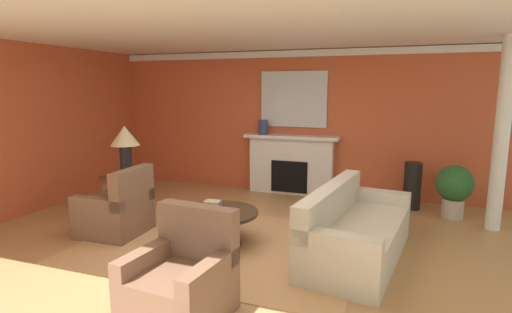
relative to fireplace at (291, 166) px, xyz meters
name	(u,v)px	position (x,y,z in m)	size (l,w,h in m)	color
ground_plane	(238,246)	(0.04, -2.81, -0.54)	(9.60, 9.60, 0.00)	tan
wall_fireplace	(297,122)	(0.04, 0.21, 0.83)	(7.99, 0.12, 2.73)	#C65633
wall_window	(29,129)	(-3.71, -2.51, 0.83)	(0.12, 6.51, 2.73)	#C65633
ceiling_panel	(246,28)	(0.04, -2.51, 2.22)	(7.99, 6.51, 0.06)	white
crown_moulding	(297,54)	(0.04, 0.13, 2.11)	(7.99, 0.08, 0.12)	white
area_rug	(220,244)	(-0.20, -2.83, -0.53)	(3.51, 2.53, 0.01)	tan
fireplace	(291,166)	(0.00, 0.00, 0.00)	(1.80, 0.35, 1.13)	white
mantel_mirror	(294,99)	(0.00, 0.12, 1.27)	(1.28, 0.04, 1.05)	silver
sofa	(355,233)	(1.49, -2.64, -0.24)	(1.18, 2.20, 0.85)	beige
armchair_near_window	(117,213)	(-1.70, -2.97, -0.23)	(0.82, 0.82, 0.95)	brown
armchair_facing_fireplace	(181,284)	(0.18, -4.47, -0.23)	(0.88, 0.88, 0.95)	brown
coffee_table	(220,220)	(-0.20, -2.83, -0.20)	(1.00, 1.00, 0.45)	#3D2D1E
side_table	(128,193)	(-2.00, -2.32, -0.14)	(0.56, 0.56, 0.70)	#3D2D1E
table_lamp	(125,141)	(-2.00, -2.32, 0.69)	(0.44, 0.44, 0.75)	black
vase_tall_corner	(412,186)	(2.18, -0.30, -0.14)	(0.28, 0.28, 0.79)	black
vase_mantel_left	(263,127)	(-0.55, -0.05, 0.73)	(0.17, 0.17, 0.28)	navy
book_red_cover	(214,206)	(-0.32, -2.75, -0.06)	(0.25, 0.14, 0.05)	navy
book_art_folio	(212,202)	(-0.34, -2.74, -0.01)	(0.21, 0.15, 0.05)	tan
potted_plant	(454,187)	(2.78, -0.59, -0.04)	(0.56, 0.56, 0.83)	#BCB29E
column_white	(502,135)	(3.27, -0.98, 0.83)	(0.20, 0.20, 2.73)	white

